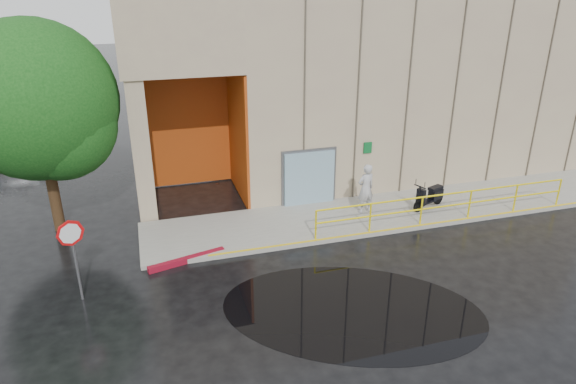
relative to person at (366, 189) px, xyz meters
name	(u,v)px	position (x,y,z in m)	size (l,w,h in m)	color
ground	(371,293)	(-1.87, -4.59, -1.06)	(120.00, 120.00, 0.00)	black
sidewalk	(418,208)	(2.13, -0.09, -0.98)	(20.00, 3.00, 0.15)	gray
building	(376,66)	(3.23, 6.39, 3.15)	(20.00, 10.17, 8.00)	tan
guardrail	(446,207)	(2.38, -1.44, -0.38)	(9.56, 0.06, 1.03)	yellow
person	(366,189)	(0.00, 0.00, 0.00)	(0.66, 0.44, 1.82)	#ADADB2
scooter	(430,190)	(2.41, -0.33, -0.21)	(1.61, 1.01, 1.21)	black
stop_sign	(72,242)	(-9.42, -2.65, 0.68)	(0.66, 0.35, 2.37)	slate
red_curb	(187,260)	(-6.51, -1.50, -0.97)	(2.40, 0.18, 0.18)	maroon
puddle	(352,310)	(-2.67, -5.15, -1.06)	(6.82, 4.19, 0.01)	black
car_c	(14,149)	(-13.11, 9.83, -0.41)	(1.82, 4.49, 1.30)	#B7BBBF
tree_near	(42,107)	(-10.27, 1.85, 3.22)	(4.97, 4.97, 6.96)	#301E10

